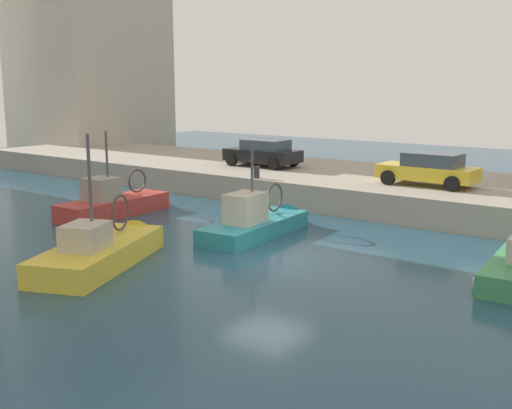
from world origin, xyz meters
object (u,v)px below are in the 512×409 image
at_px(mooring_bollard_north, 257,172).
at_px(fishing_boat_red, 119,211).
at_px(fishing_boat_yellow, 105,259).
at_px(parked_car_yellow, 429,169).
at_px(parked_car_black, 263,153).
at_px(fishing_boat_teal, 260,229).

bearing_deg(mooring_bollard_north, fishing_boat_red, 148.57).
relative_size(fishing_boat_yellow, parked_car_yellow, 1.54).
distance_m(fishing_boat_red, fishing_boat_yellow, 7.53).
bearing_deg(parked_car_black, mooring_bollard_north, -147.69).
relative_size(fishing_boat_teal, mooring_bollard_north, 10.89).
distance_m(parked_car_yellow, mooring_bollard_north, 7.68).
bearing_deg(fishing_boat_red, fishing_boat_yellow, -133.89).
bearing_deg(parked_car_yellow, fishing_boat_red, 127.73).
distance_m(fishing_boat_red, mooring_bollard_north, 6.48).
height_order(fishing_boat_teal, parked_car_yellow, fishing_boat_teal).
bearing_deg(fishing_boat_teal, parked_car_black, 35.77).
relative_size(fishing_boat_teal, parked_car_yellow, 1.44).
distance_m(fishing_boat_teal, parked_car_yellow, 8.32).
xyz_separation_m(parked_car_yellow, mooring_bollard_north, (-2.70, 7.17, -0.45)).
height_order(fishing_boat_red, fishing_boat_teal, fishing_boat_red).
xyz_separation_m(fishing_boat_yellow, parked_car_black, (14.26, 4.41, 1.83)).
xyz_separation_m(fishing_boat_red, parked_car_yellow, (8.11, -10.48, 1.78)).
bearing_deg(fishing_boat_teal, fishing_boat_red, 96.39).
distance_m(fishing_boat_red, parked_car_black, 9.27).
bearing_deg(fishing_boat_red, fishing_boat_teal, -83.61).
relative_size(fishing_boat_yellow, mooring_bollard_north, 11.62).
bearing_deg(fishing_boat_teal, fishing_boat_yellow, 165.61).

